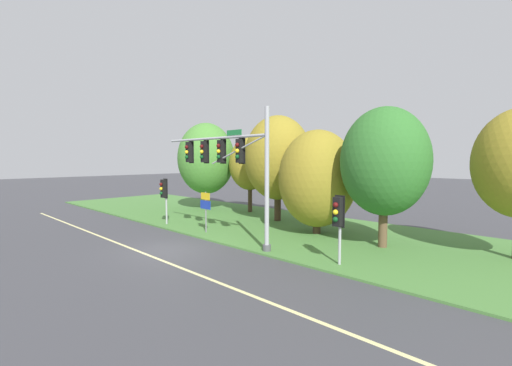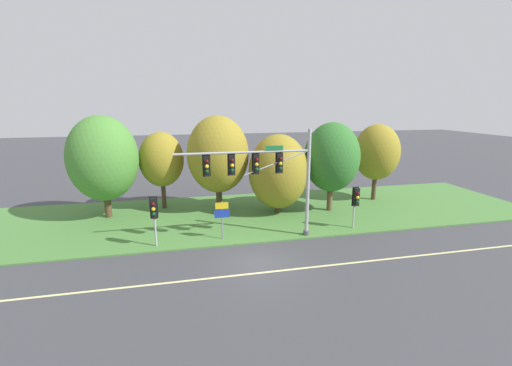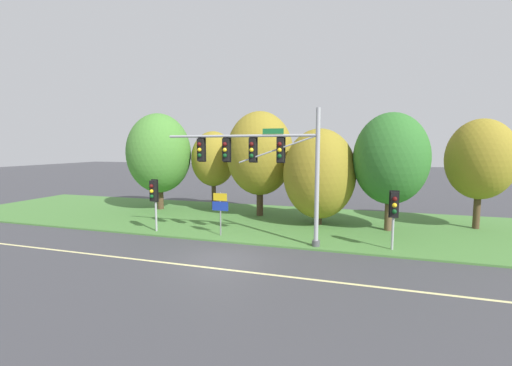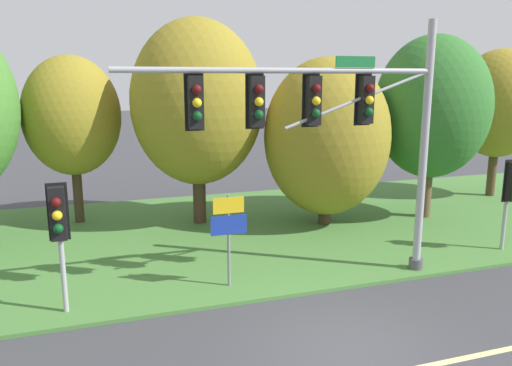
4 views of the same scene
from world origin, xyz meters
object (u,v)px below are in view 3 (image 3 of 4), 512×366
at_px(tree_nearest_road, 159,153).
at_px(tree_left_of_mast, 213,159).
at_px(tree_mid_verge, 319,174).
at_px(traffic_signal_mast, 263,158).
at_px(tree_right_far, 480,160).
at_px(pedestrian_signal_near_kerb, 394,208).
at_px(tree_tall_centre, 391,159).
at_px(route_sign_post, 220,207).
at_px(tree_behind_signpost, 260,154).
at_px(pedestrian_signal_further_along, 154,194).

bearing_deg(tree_nearest_road, tree_left_of_mast, 19.80).
height_order(tree_nearest_road, tree_mid_verge, tree_nearest_road).
height_order(traffic_signal_mast, tree_left_of_mast, traffic_signal_mast).
bearing_deg(tree_right_far, tree_left_of_mast, 175.51).
height_order(pedestrian_signal_near_kerb, tree_tall_centre, tree_tall_centre).
distance_m(route_sign_post, tree_tall_centre, 10.40).
bearing_deg(tree_behind_signpost, tree_tall_centre, -12.98).
relative_size(tree_behind_signpost, tree_right_far, 1.12).
height_order(route_sign_post, tree_right_far, tree_right_far).
relative_size(pedestrian_signal_further_along, tree_behind_signpost, 0.41).
height_order(tree_left_of_mast, tree_right_far, tree_right_far).
bearing_deg(route_sign_post, pedestrian_signal_near_kerb, -0.85).
bearing_deg(route_sign_post, tree_right_far, 23.34).
bearing_deg(pedestrian_signal_further_along, tree_tall_centre, 18.74).
xyz_separation_m(traffic_signal_mast, tree_right_far, (11.74, 6.72, -0.17)).
bearing_deg(tree_nearest_road, tree_right_far, 0.06).
height_order(pedestrian_signal_further_along, tree_behind_signpost, tree_behind_signpost).
xyz_separation_m(route_sign_post, tree_behind_signpost, (0.50, 6.10, 2.87)).
relative_size(route_sign_post, tree_nearest_road, 0.32).
height_order(pedestrian_signal_near_kerb, tree_right_far, tree_right_far).
distance_m(pedestrian_signal_further_along, tree_tall_centre, 14.12).
bearing_deg(traffic_signal_mast, tree_mid_verge, 65.05).
height_order(pedestrian_signal_near_kerb, tree_nearest_road, tree_nearest_road).
xyz_separation_m(tree_mid_verge, tree_right_far, (9.42, 1.73, 0.97)).
xyz_separation_m(traffic_signal_mast, tree_mid_verge, (2.32, 5.00, -1.13)).
distance_m(pedestrian_signal_near_kerb, tree_left_of_mast, 15.24).
relative_size(traffic_signal_mast, pedestrian_signal_further_along, 2.71).
xyz_separation_m(pedestrian_signal_further_along, tree_mid_verge, (9.02, 4.87, 1.02)).
distance_m(pedestrian_signal_further_along, tree_behind_signpost, 8.25).
relative_size(traffic_signal_mast, route_sign_post, 3.42).
xyz_separation_m(tree_nearest_road, tree_mid_verge, (12.87, -1.70, -1.19)).
bearing_deg(tree_mid_verge, route_sign_post, -137.92).
bearing_deg(route_sign_post, traffic_signal_mast, -11.09).
bearing_deg(traffic_signal_mast, tree_left_of_mast, 128.56).
relative_size(route_sign_post, tree_behind_signpost, 0.33).
xyz_separation_m(route_sign_post, tree_tall_centre, (9.17, 4.10, 2.66)).
height_order(route_sign_post, tree_behind_signpost, tree_behind_signpost).
height_order(tree_nearest_road, tree_behind_signpost, tree_nearest_road).
height_order(pedestrian_signal_further_along, tree_right_far, tree_right_far).
relative_size(pedestrian_signal_near_kerb, tree_nearest_road, 0.38).
height_order(pedestrian_signal_further_along, tree_nearest_road, tree_nearest_road).
height_order(pedestrian_signal_further_along, tree_left_of_mast, tree_left_of_mast).
distance_m(tree_left_of_mast, tree_mid_verge, 9.40).
distance_m(pedestrian_signal_further_along, tree_mid_verge, 10.30).
bearing_deg(tree_behind_signpost, tree_right_far, 0.44).
xyz_separation_m(traffic_signal_mast, route_sign_post, (-2.64, 0.52, -2.77)).
relative_size(traffic_signal_mast, tree_behind_signpost, 1.12).
bearing_deg(traffic_signal_mast, tree_nearest_road, 147.58).
height_order(traffic_signal_mast, tree_behind_signpost, tree_behind_signpost).
relative_size(pedestrian_signal_near_kerb, tree_right_far, 0.44).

